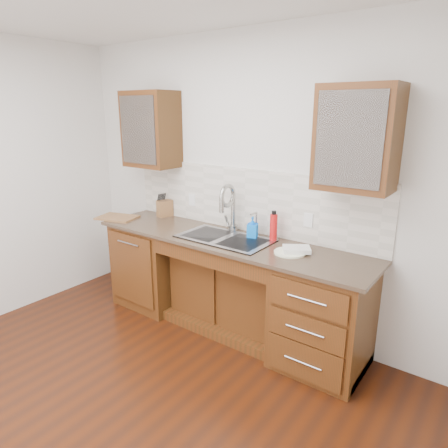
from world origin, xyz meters
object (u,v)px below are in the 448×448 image
Objects in this scene: soap_bottle at (253,228)px; cutting_board at (117,217)px; plate at (290,252)px; knife_block at (165,208)px; water_bottle at (273,228)px.

cutting_board is (-1.52, -0.28, -0.09)m from soap_bottle.
soap_bottle is 0.76× the size of plate.
soap_bottle is at bearing 12.66° from knife_block.
knife_block is (-1.36, 0.04, -0.03)m from water_bottle.
soap_bottle is 0.49× the size of cutting_board.
soap_bottle reaches higher than knife_block.
water_bottle is 1.74m from cutting_board.
water_bottle reaches higher than cutting_board.
knife_block is 0.51m from cutting_board.
water_bottle is (0.19, 0.04, 0.02)m from soap_bottle.
soap_bottle reaches higher than plate.
water_bottle is 0.35m from plate.
plate is 1.97m from cutting_board.
cutting_board is (-1.71, -0.32, -0.11)m from water_bottle.
soap_bottle is 0.49m from plate.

